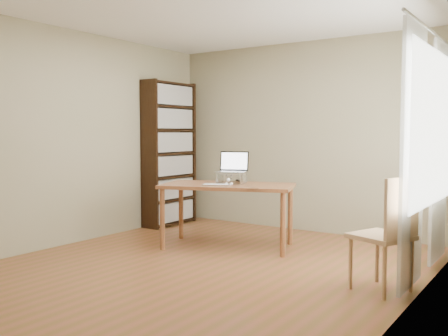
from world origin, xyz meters
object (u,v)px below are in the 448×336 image
laptop (234,167)px  cat (233,179)px  desk (228,192)px  keyboard (216,185)px  bookshelf (170,154)px  chair (391,230)px

laptop → cat: (-0.00, -0.03, -0.14)m
desk → keyboard: bearing=-114.1°
bookshelf → desk: 1.75m
laptop → desk: bearing=-109.4°
desk → cat: 0.18m
bookshelf → laptop: bearing=-21.7°
desk → chair: bearing=-36.4°
laptop → cat: size_ratio=0.88×
desk → bookshelf: bearing=134.5°
bookshelf → desk: bearing=-26.1°
laptop → keyboard: bearing=-112.3°
keyboard → desk: bearing=58.4°
laptop → keyboard: laptop is taller
bookshelf → desk: (1.53, -0.75, -0.39)m
bookshelf → keyboard: (1.52, -0.97, -0.29)m
bookshelf → laptop: size_ratio=5.09×
keyboard → cat: 0.33m
desk → laptop: laptop is taller
bookshelf → keyboard: size_ratio=6.44×
keyboard → cat: (0.02, 0.33, 0.05)m
laptop → keyboard: size_ratio=1.27×
keyboard → bookshelf: bearing=120.3°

